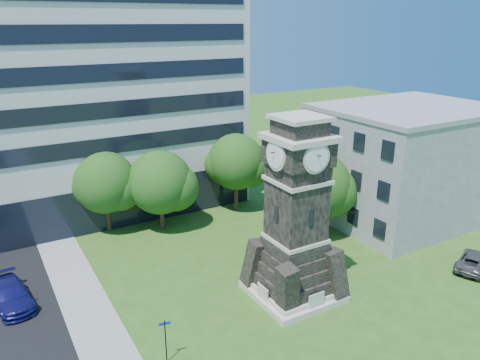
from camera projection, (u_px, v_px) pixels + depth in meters
ground at (273, 323)px, 28.68m from camera, size 160.00×160.00×0.00m
sidewalk at (96, 327)px, 28.24m from camera, size 3.00×70.00×0.06m
clock_tower at (296, 222)px, 30.03m from camera, size 5.40×5.40×12.22m
office_tall at (93, 58)px, 43.68m from camera, size 26.20×15.11×28.60m
office_low at (405, 162)px, 43.03m from camera, size 15.20×12.20×10.40m
car_street_north at (11, 295)px, 30.28m from camera, size 2.66×5.24×1.46m
car_east_lot at (475, 261)px, 34.75m from camera, size 4.89×3.54×1.24m
park_bench at (295, 293)px, 30.97m from camera, size 1.67×0.45×0.86m
street_sign at (165, 337)px, 24.85m from camera, size 0.63×0.06×2.63m
tree_nw at (106, 184)px, 39.94m from camera, size 5.89×5.36×7.18m
tree_nc at (161, 184)px, 40.30m from camera, size 6.12×5.56×7.16m
tree_ne at (237, 163)px, 44.36m from camera, size 5.89×5.35×7.59m
tree_east at (316, 188)px, 38.95m from camera, size 6.44×5.85×7.47m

